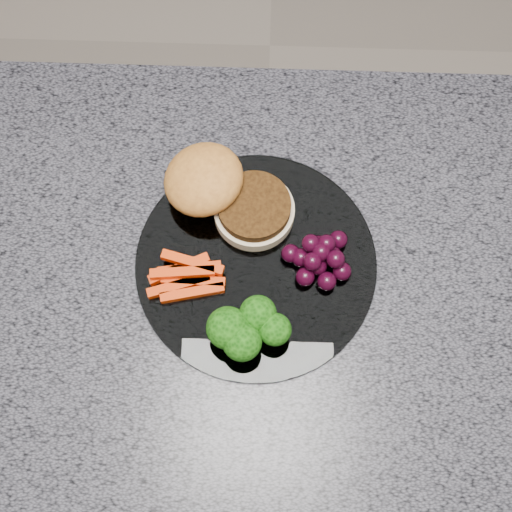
{
  "coord_description": "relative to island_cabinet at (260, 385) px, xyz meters",
  "views": [
    {
      "loc": [
        0.0,
        -0.21,
        1.63
      ],
      "look_at": [
        -0.01,
        0.05,
        0.93
      ],
      "focal_mm": 50.0,
      "sensor_mm": 36.0,
      "label": 1
    }
  ],
  "objects": [
    {
      "name": "countertop",
      "position": [
        0.0,
        0.0,
        0.45
      ],
      "size": [
        1.2,
        0.6,
        0.04
      ],
      "primitive_type": "cube",
      "color": "#53515C",
      "rests_on": "island_cabinet"
    },
    {
      "name": "island_cabinet",
      "position": [
        0.0,
        0.0,
        0.0
      ],
      "size": [
        1.2,
        0.6,
        0.86
      ],
      "primitive_type": "cube",
      "color": "#52321C",
      "rests_on": "ground"
    },
    {
      "name": "plate",
      "position": [
        -0.01,
        0.05,
        0.47
      ],
      "size": [
        0.26,
        0.26,
        0.01
      ],
      "primitive_type": "cylinder",
      "color": "white",
      "rests_on": "countertop"
    },
    {
      "name": "grape_bunch",
      "position": [
        0.06,
        0.05,
        0.49
      ],
      "size": [
        0.08,
        0.07,
        0.04
      ],
      "rotation": [
        0.0,
        0.0,
        0.41
      ],
      "color": "black",
      "rests_on": "plate"
    },
    {
      "name": "room",
      "position": [
        0.0,
        0.0,
        0.92
      ],
      "size": [
        4.02,
        4.02,
        2.7
      ],
      "color": "#AD9F91",
      "rests_on": "ground"
    },
    {
      "name": "broccoli",
      "position": [
        -0.01,
        -0.03,
        0.51
      ],
      "size": [
        0.09,
        0.07,
        0.05
      ],
      "rotation": [
        0.0,
        0.0,
        0.3
      ],
      "color": "olive",
      "rests_on": "plate"
    },
    {
      "name": "burger",
      "position": [
        -0.05,
        0.12,
        0.5
      ],
      "size": [
        0.16,
        0.13,
        0.05
      ],
      "rotation": [
        0.0,
        0.0,
        -0.18
      ],
      "color": "beige",
      "rests_on": "plate"
    },
    {
      "name": "carrot_sticks",
      "position": [
        -0.08,
        0.03,
        0.48
      ],
      "size": [
        0.08,
        0.06,
        0.02
      ],
      "rotation": [
        0.0,
        0.0,
        -0.17
      ],
      "color": "red",
      "rests_on": "plate"
    }
  ]
}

